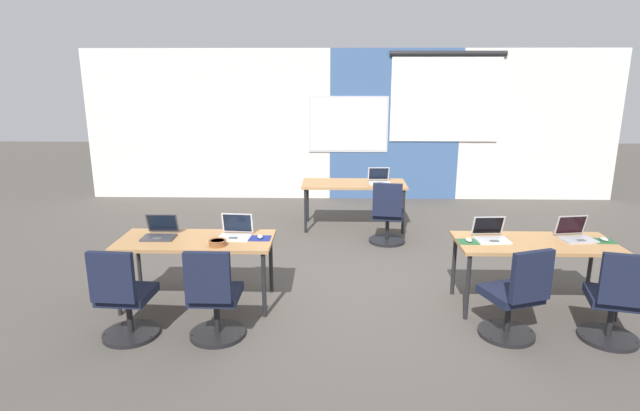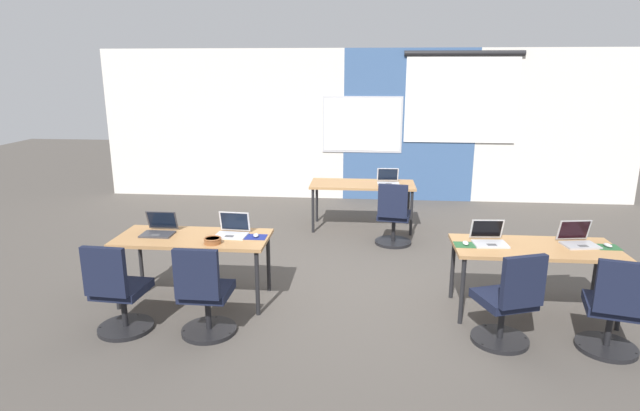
{
  "view_description": "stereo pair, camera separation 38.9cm",
  "coord_description": "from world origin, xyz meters",
  "px_view_note": "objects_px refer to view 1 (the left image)",
  "views": [
    {
      "loc": [
        -0.33,
        -5.68,
        2.43
      ],
      "look_at": [
        -0.48,
        0.2,
        0.88
      ],
      "focal_mm": 29.13,
      "sensor_mm": 36.0,
      "label": 1
    },
    {
      "loc": [
        0.06,
        -5.66,
        2.43
      ],
      "look_at": [
        -0.48,
        0.2,
        0.88
      ],
      "focal_mm": 29.13,
      "sensor_mm": 36.0,
      "label": 2
    }
  ],
  "objects_px": {
    "chair_near_left_end": "(124,302)",
    "laptop_near_right_end": "(575,234)",
    "chair_near_right_inner": "(515,301)",
    "laptop_near_left_end": "(160,232)",
    "laptop_near_right_inner": "(491,235)",
    "desk_near_right": "(535,247)",
    "chair_near_left_inner": "(214,302)",
    "mouse_near_right_inner": "(469,240)",
    "mouse_near_right_end": "(604,239)",
    "snack_bowl": "(218,242)",
    "laptop_far_right": "(379,180)",
    "laptop_near_left_inner": "(236,232)",
    "desk_near_left": "(196,244)",
    "mouse_near_left_inner": "(260,237)",
    "desk_far_center": "(354,187)",
    "chair_far_right": "(387,218)"
  },
  "relations": [
    {
      "from": "desk_far_center",
      "to": "laptop_near_right_inner",
      "type": "distance_m",
      "value": 3.04
    },
    {
      "from": "laptop_near_left_end",
      "to": "mouse_near_right_inner",
      "type": "relative_size",
      "value": 3.25
    },
    {
      "from": "laptop_near_left_end",
      "to": "snack_bowl",
      "type": "height_order",
      "value": "laptop_near_left_end"
    },
    {
      "from": "chair_far_right",
      "to": "mouse_near_right_inner",
      "type": "height_order",
      "value": "chair_far_right"
    },
    {
      "from": "snack_bowl",
      "to": "desk_near_right",
      "type": "bearing_deg",
      "value": 3.69
    },
    {
      "from": "desk_near_right",
      "to": "mouse_near_right_end",
      "type": "height_order",
      "value": "mouse_near_right_end"
    },
    {
      "from": "laptop_near_right_inner",
      "to": "mouse_near_right_inner",
      "type": "distance_m",
      "value": 0.26
    },
    {
      "from": "laptop_far_right",
      "to": "laptop_near_left_inner",
      "type": "bearing_deg",
      "value": -124.93
    },
    {
      "from": "desk_near_right",
      "to": "laptop_far_right",
      "type": "xyz_separation_m",
      "value": [
        -1.36,
        2.82,
        0.11
      ]
    },
    {
      "from": "chair_near_right_inner",
      "to": "snack_bowl",
      "type": "relative_size",
      "value": 5.18
    },
    {
      "from": "desk_near_right",
      "to": "laptop_far_right",
      "type": "relative_size",
      "value": 4.66
    },
    {
      "from": "laptop_near_left_end",
      "to": "snack_bowl",
      "type": "distance_m",
      "value": 0.72
    },
    {
      "from": "laptop_near_right_inner",
      "to": "mouse_near_right_inner",
      "type": "height_order",
      "value": "laptop_near_right_inner"
    },
    {
      "from": "snack_bowl",
      "to": "chair_near_left_inner",
      "type": "bearing_deg",
      "value": -82.69
    },
    {
      "from": "laptop_near_left_end",
      "to": "mouse_near_right_end",
      "type": "bearing_deg",
      "value": -0.56
    },
    {
      "from": "laptop_near_right_inner",
      "to": "snack_bowl",
      "type": "xyz_separation_m",
      "value": [
        -2.78,
        -0.27,
        -0.01
      ]
    },
    {
      "from": "mouse_near_right_end",
      "to": "chair_near_right_inner",
      "type": "xyz_separation_m",
      "value": [
        -1.12,
        -0.73,
        -0.36
      ]
    },
    {
      "from": "laptop_near_left_end",
      "to": "chair_near_right_inner",
      "type": "xyz_separation_m",
      "value": [
        3.48,
        -0.75,
        -0.39
      ]
    },
    {
      "from": "laptop_far_right",
      "to": "mouse_near_left_inner",
      "type": "bearing_deg",
      "value": -120.38
    },
    {
      "from": "laptop_near_left_end",
      "to": "mouse_near_left_inner",
      "type": "bearing_deg",
      "value": -1.7
    },
    {
      "from": "laptop_near_left_inner",
      "to": "chair_near_left_end",
      "type": "relative_size",
      "value": 0.38
    },
    {
      "from": "laptop_far_right",
      "to": "desk_near_right",
      "type": "bearing_deg",
      "value": -66.81
    },
    {
      "from": "laptop_far_right",
      "to": "laptop_near_right_end",
      "type": "distance_m",
      "value": 3.26
    },
    {
      "from": "desk_near_right",
      "to": "mouse_near_right_inner",
      "type": "xyz_separation_m",
      "value": [
        -0.69,
        -0.02,
        0.08
      ]
    },
    {
      "from": "desk_near_left",
      "to": "laptop_near_left_inner",
      "type": "distance_m",
      "value": 0.43
    },
    {
      "from": "mouse_near_left_inner",
      "to": "desk_near_left",
      "type": "bearing_deg",
      "value": -177.16
    },
    {
      "from": "chair_near_left_end",
      "to": "laptop_near_right_end",
      "type": "distance_m",
      "value": 4.52
    },
    {
      "from": "laptop_near_left_inner",
      "to": "laptop_near_right_end",
      "type": "bearing_deg",
      "value": 4.49
    },
    {
      "from": "desk_near_right",
      "to": "chair_near_left_end",
      "type": "xyz_separation_m",
      "value": [
        -3.97,
        -0.79,
        -0.28
      ]
    },
    {
      "from": "chair_near_left_inner",
      "to": "laptop_far_right",
      "type": "height_order",
      "value": "laptop_far_right"
    },
    {
      "from": "laptop_near_left_inner",
      "to": "chair_near_left_inner",
      "type": "xyz_separation_m",
      "value": [
        -0.05,
        -0.85,
        -0.39
      ]
    },
    {
      "from": "chair_near_left_inner",
      "to": "mouse_near_right_end",
      "type": "distance_m",
      "value": 3.96
    },
    {
      "from": "laptop_far_right",
      "to": "chair_far_right",
      "type": "height_order",
      "value": "laptop_far_right"
    },
    {
      "from": "laptop_near_right_end",
      "to": "chair_near_right_inner",
      "type": "xyz_separation_m",
      "value": [
        -0.85,
        -0.79,
        -0.39
      ]
    },
    {
      "from": "desk_near_right",
      "to": "mouse_near_right_end",
      "type": "bearing_deg",
      "value": 2.93
    },
    {
      "from": "desk_far_center",
      "to": "laptop_near_right_inner",
      "type": "relative_size",
      "value": 4.56
    },
    {
      "from": "chair_near_left_inner",
      "to": "mouse_near_right_inner",
      "type": "distance_m",
      "value": 2.6
    },
    {
      "from": "mouse_near_right_inner",
      "to": "chair_near_right_inner",
      "type": "xyz_separation_m",
      "value": [
        0.27,
        -0.67,
        -0.36
      ]
    },
    {
      "from": "desk_near_right",
      "to": "chair_near_left_inner",
      "type": "distance_m",
      "value": 3.26
    },
    {
      "from": "chair_near_left_end",
      "to": "laptop_near_left_inner",
      "type": "bearing_deg",
      "value": -131.08
    },
    {
      "from": "laptop_near_left_inner",
      "to": "laptop_near_right_end",
      "type": "relative_size",
      "value": 0.94
    },
    {
      "from": "desk_near_left",
      "to": "desk_near_right",
      "type": "xyz_separation_m",
      "value": [
        3.5,
        0.0,
        0.0
      ]
    },
    {
      "from": "laptop_near_right_end",
      "to": "mouse_near_right_end",
      "type": "bearing_deg",
      "value": -22.63
    },
    {
      "from": "laptop_near_right_end",
      "to": "chair_near_right_inner",
      "type": "relative_size",
      "value": 0.4
    },
    {
      "from": "snack_bowl",
      "to": "laptop_near_right_inner",
      "type": "bearing_deg",
      "value": 5.47
    },
    {
      "from": "chair_near_left_end",
      "to": "laptop_near_left_end",
      "type": "bearing_deg",
      "value": -91.55
    },
    {
      "from": "laptop_near_left_end",
      "to": "laptop_near_right_inner",
      "type": "distance_m",
      "value": 3.45
    },
    {
      "from": "laptop_near_left_inner",
      "to": "mouse_near_left_inner",
      "type": "relative_size",
      "value": 3.2
    },
    {
      "from": "desk_near_left",
      "to": "laptop_near_right_inner",
      "type": "height_order",
      "value": "laptop_near_right_inner"
    },
    {
      "from": "chair_near_right_inner",
      "to": "snack_bowl",
      "type": "height_order",
      "value": "chair_near_right_inner"
    }
  ]
}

